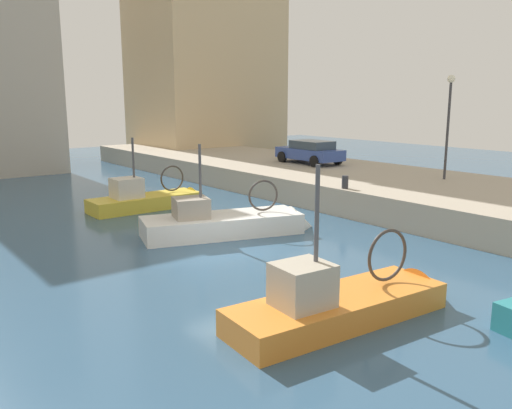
{
  "coord_description": "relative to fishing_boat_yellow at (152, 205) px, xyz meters",
  "views": [
    {
      "loc": [
        -9.37,
        -13.14,
        5.02
      ],
      "look_at": [
        2.23,
        1.63,
        1.2
      ],
      "focal_mm": 37.07,
      "sensor_mm": 36.0,
      "label": 1
    }
  ],
  "objects": [
    {
      "name": "fishing_boat_orange",
      "position": [
        -2.17,
        -14.05,
        -0.0
      ],
      "size": [
        6.35,
        2.29,
        4.41
      ],
      "color": "orange",
      "rests_on": "ground"
    },
    {
      "name": "parked_car_blue",
      "position": [
        10.62,
        0.6,
        1.77
      ],
      "size": [
        2.12,
        4.22,
        1.34
      ],
      "color": "#334C9E",
      "rests_on": "quay_wall"
    },
    {
      "name": "fishing_boat_white",
      "position": [
        0.15,
        -6.1,
        -0.04
      ],
      "size": [
        6.89,
        3.76,
        4.26
      ],
      "color": "white",
      "rests_on": "ground"
    },
    {
      "name": "waterfront_building_east_mid",
      "position": [
        13.77,
        16.61,
        11.04
      ],
      "size": [
        11.28,
        8.93,
        22.3
      ],
      "color": "#D1B284",
      "rests_on": "ground"
    },
    {
      "name": "water_surface",
      "position": [
        -1.6,
        -8.61,
        -0.13
      ],
      "size": [
        80.0,
        80.0,
        0.0
      ],
      "primitive_type": "plane",
      "color": "#335675",
      "rests_on": "ground"
    },
    {
      "name": "mooring_bollard_north",
      "position": [
        5.75,
        -6.61,
        1.35
      ],
      "size": [
        0.28,
        0.28,
        0.55
      ],
      "primitive_type": "cylinder",
      "color": "#2D2D33",
      "rests_on": "quay_wall"
    },
    {
      "name": "fishing_boat_yellow",
      "position": [
        0.0,
        0.0,
        0.0
      ],
      "size": [
        5.88,
        1.91,
        4.03
      ],
      "color": "gold",
      "rests_on": "ground"
    },
    {
      "name": "quay_wall",
      "position": [
        9.9,
        -8.61,
        0.47
      ],
      "size": [
        9.0,
        56.0,
        1.2
      ],
      "primitive_type": "cube",
      "color": "#ADA08C",
      "rests_on": "ground"
    },
    {
      "name": "quay_streetlamp",
      "position": [
        11.4,
        -7.76,
        4.33
      ],
      "size": [
        0.36,
        0.36,
        4.83
      ],
      "color": "#38383D",
      "rests_on": "quay_wall"
    }
  ]
}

